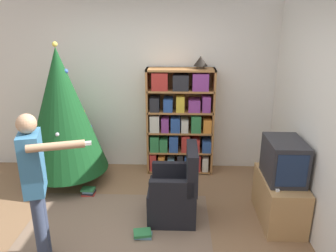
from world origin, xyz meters
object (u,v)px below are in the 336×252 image
Objects in this scene: christmas_tree at (62,111)px; table_lamp at (201,62)px; television at (284,160)px; standing_person at (36,179)px; bookshelf at (180,123)px; armchair at (176,194)px.

table_lamp is (1.92, 0.43, 0.63)m from christmas_tree.
television is 2.64m from standing_person.
table_lamp reaches higher than bookshelf.
christmas_tree is 1.96m from armchair.
television is at bearing -47.04° from bookshelf.
standing_person is (0.30, -1.63, -0.18)m from christmas_tree.
christmas_tree reaches higher than table_lamp.
christmas_tree is at bearing -118.41° from armchair.
bookshelf reaches higher than armchair.
armchair is 1.93m from table_lamp.
armchair is 0.60× the size of standing_person.
armchair is (-0.04, -1.28, -0.47)m from bookshelf.
bookshelf is 0.80× the size of christmas_tree.
christmas_tree is 1.67m from standing_person.
television reaches higher than armchair.
christmas_tree is at bearing -165.62° from bookshelf.
bookshelf reaches higher than standing_person.
table_lamp is at bearing 12.55° from christmas_tree.
standing_person is at bearing -123.06° from bookshelf.
armchair is 1.62m from standing_person.
standing_person is (-1.29, -0.78, 0.58)m from armchair.
bookshelf is 1.05× the size of standing_person.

